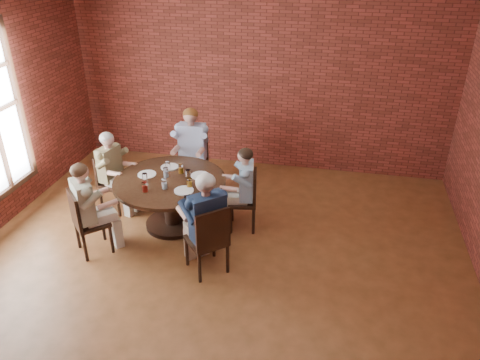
% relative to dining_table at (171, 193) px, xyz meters
% --- Properties ---
extents(floor, '(7.00, 7.00, 0.00)m').
position_rel_dining_table_xyz_m(floor, '(0.84, -1.20, -0.53)').
color(floor, brown).
rests_on(floor, ground).
extents(wall_back, '(7.00, 0.00, 7.00)m').
position_rel_dining_table_xyz_m(wall_back, '(0.84, 2.30, 1.17)').
color(wall_back, maroon).
rests_on(wall_back, ground).
extents(dining_table, '(1.56, 1.56, 0.75)m').
position_rel_dining_table_xyz_m(dining_table, '(0.00, 0.00, 0.00)').
color(dining_table, black).
rests_on(dining_table, floor).
extents(chair_a, '(0.44, 0.44, 0.89)m').
position_rel_dining_table_xyz_m(chair_a, '(1.07, 0.17, -0.04)').
color(chair_a, black).
rests_on(chair_a, floor).
extents(diner_a, '(0.65, 0.56, 1.24)m').
position_rel_dining_table_xyz_m(diner_a, '(1.00, 0.16, 0.09)').
color(diner_a, teal).
rests_on(diner_a, floor).
extents(chair_b, '(0.46, 0.46, 0.96)m').
position_rel_dining_table_xyz_m(chair_b, '(-0.04, 1.23, -0.01)').
color(chair_b, black).
rests_on(chair_b, floor).
extents(diner_b, '(0.58, 0.70, 1.38)m').
position_rel_dining_table_xyz_m(diner_b, '(-0.04, 1.14, 0.16)').
color(diner_b, '#9DA7C8').
rests_on(diner_b, floor).
extents(chair_c, '(0.47, 0.47, 0.89)m').
position_rel_dining_table_xyz_m(chair_c, '(-1.05, 0.28, -0.04)').
color(chair_c, black).
rests_on(chair_c, floor).
extents(diner_c, '(0.70, 0.62, 1.26)m').
position_rel_dining_table_xyz_m(diner_c, '(-0.98, 0.26, 0.10)').
color(diner_c, brown).
rests_on(diner_c, floor).
extents(chair_d, '(0.58, 0.58, 0.92)m').
position_rel_dining_table_xyz_m(chair_d, '(-0.87, -0.85, -0.03)').
color(chair_d, black).
rests_on(chair_d, floor).
extents(diner_d, '(0.80, 0.79, 1.29)m').
position_rel_dining_table_xyz_m(diner_d, '(-0.81, -0.79, 0.12)').
color(diner_d, '#B59F8E').
rests_on(diner_d, floor).
extents(chair_e, '(0.62, 0.62, 0.95)m').
position_rel_dining_table_xyz_m(chair_e, '(0.82, -0.93, -0.01)').
color(chair_e, black).
rests_on(chair_e, floor).
extents(diner_e, '(0.86, 0.87, 1.37)m').
position_rel_dining_table_xyz_m(diner_e, '(0.76, -0.86, 0.15)').
color(diner_e, '#15233D').
rests_on(diner_e, floor).
extents(plate_a, '(0.26, 0.26, 0.01)m').
position_rel_dining_table_xyz_m(plate_a, '(0.38, 0.20, 0.23)').
color(plate_a, white).
rests_on(plate_a, dining_table).
extents(plate_b, '(0.26, 0.26, 0.01)m').
position_rel_dining_table_xyz_m(plate_b, '(-0.13, 0.36, 0.23)').
color(plate_b, white).
rests_on(plate_b, dining_table).
extents(plate_c, '(0.26, 0.26, 0.01)m').
position_rel_dining_table_xyz_m(plate_c, '(-0.36, 0.07, 0.23)').
color(plate_c, white).
rests_on(plate_c, dining_table).
extents(plate_d, '(0.26, 0.26, 0.01)m').
position_rel_dining_table_xyz_m(plate_d, '(0.30, -0.27, 0.23)').
color(plate_d, white).
rests_on(plate_d, dining_table).
extents(glass_a, '(0.07, 0.07, 0.14)m').
position_rel_dining_table_xyz_m(glass_a, '(0.25, 0.07, 0.29)').
color(glass_a, white).
rests_on(glass_a, dining_table).
extents(glass_b, '(0.07, 0.07, 0.14)m').
position_rel_dining_table_xyz_m(glass_b, '(0.09, 0.22, 0.29)').
color(glass_b, white).
rests_on(glass_b, dining_table).
extents(glass_c, '(0.07, 0.07, 0.14)m').
position_rel_dining_table_xyz_m(glass_c, '(-0.11, 0.26, 0.29)').
color(glass_c, white).
rests_on(glass_c, dining_table).
extents(glass_d, '(0.07, 0.07, 0.14)m').
position_rel_dining_table_xyz_m(glass_d, '(-0.08, 0.07, 0.29)').
color(glass_d, white).
rests_on(glass_d, dining_table).
extents(glass_e, '(0.07, 0.07, 0.14)m').
position_rel_dining_table_xyz_m(glass_e, '(-0.29, -0.15, 0.29)').
color(glass_e, white).
rests_on(glass_e, dining_table).
extents(glass_f, '(0.07, 0.07, 0.14)m').
position_rel_dining_table_xyz_m(glass_f, '(-0.20, -0.39, 0.29)').
color(glass_f, white).
rests_on(glass_f, dining_table).
extents(glass_g, '(0.07, 0.07, 0.14)m').
position_rel_dining_table_xyz_m(glass_g, '(0.02, -0.26, 0.29)').
color(glass_g, white).
rests_on(glass_g, dining_table).
extents(glass_h, '(0.07, 0.07, 0.14)m').
position_rel_dining_table_xyz_m(glass_h, '(0.34, -0.16, 0.29)').
color(glass_h, white).
rests_on(glass_h, dining_table).
extents(smartphone, '(0.11, 0.17, 0.01)m').
position_rel_dining_table_xyz_m(smartphone, '(0.37, -0.37, 0.23)').
color(smartphone, black).
rests_on(smartphone, dining_table).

